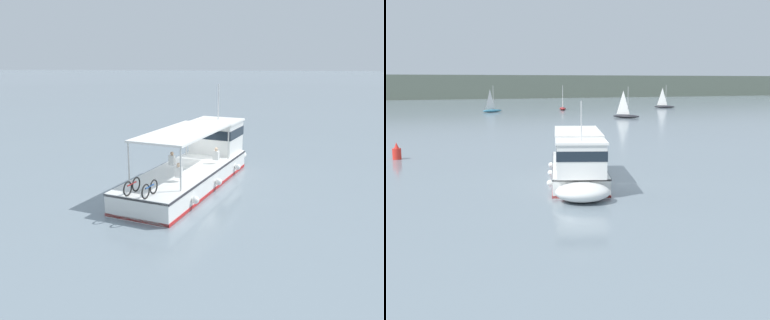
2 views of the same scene
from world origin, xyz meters
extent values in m
plane|color=gray|center=(0.00, 0.00, 0.00)|extent=(400.00, 400.00, 0.00)
cube|color=#606B5B|center=(0.00, 164.09, 4.21)|extent=(400.00, 28.00, 8.42)
cube|color=white|center=(0.18, 1.96, 0.55)|extent=(6.44, 11.26, 1.10)
ellipsoid|color=white|center=(-1.78, -3.92, 0.55)|extent=(3.49, 3.02, 1.01)
cube|color=red|center=(0.18, 1.96, 0.10)|extent=(6.48, 11.27, 0.16)
cube|color=#2D2D33|center=(0.18, 1.96, 1.02)|extent=(6.50, 11.28, 0.10)
cube|color=white|center=(-1.21, -2.21, 2.05)|extent=(3.40, 3.32, 1.90)
cube|color=#19232D|center=(-1.21, -2.21, 2.38)|extent=(3.47, 3.38, 0.56)
cube|color=white|center=(-1.21, -2.21, 3.06)|extent=(3.60, 3.53, 0.12)
cube|color=white|center=(0.32, 2.39, 3.15)|extent=(4.91, 7.29, 0.10)
cylinder|color=silver|center=(0.59, -1.12, 2.10)|extent=(0.08, 0.08, 2.00)
cylinder|color=silver|center=(-1.99, -0.27, 2.10)|extent=(0.08, 0.08, 2.00)
cylinder|color=silver|center=(2.63, 5.05, 2.10)|extent=(0.08, 0.08, 2.00)
cylinder|color=silver|center=(0.05, 5.90, 2.10)|extent=(0.08, 0.08, 2.00)
cylinder|color=silver|center=(-1.30, -2.50, 4.22)|extent=(0.06, 0.06, 2.20)
sphere|color=white|center=(-2.58, -0.70, 0.50)|extent=(0.36, 0.36, 0.36)
sphere|color=white|center=(-1.54, 2.43, 0.50)|extent=(0.36, 0.36, 0.36)
sphere|color=white|center=(-0.57, 5.37, 0.50)|extent=(0.36, 0.36, 0.36)
torus|color=black|center=(2.04, 6.14, 1.43)|extent=(0.26, 0.65, 0.66)
torus|color=black|center=(2.26, 6.80, 1.43)|extent=(0.26, 0.65, 0.66)
cylinder|color=maroon|center=(2.15, 6.47, 1.55)|extent=(0.28, 0.68, 0.06)
torus|color=black|center=(1.18, 6.42, 1.43)|extent=(0.26, 0.65, 0.66)
torus|color=black|center=(1.41, 7.09, 1.43)|extent=(0.26, 0.65, 0.66)
cylinder|color=#1E478C|center=(1.29, 6.76, 1.55)|extent=(0.28, 0.68, 0.06)
cube|color=white|center=(0.34, 4.46, 1.56)|extent=(0.37, 0.31, 0.52)
sphere|color=beige|center=(0.34, 4.46, 1.93)|extent=(0.20, 0.20, 0.20)
cube|color=white|center=(1.00, 2.17, 1.56)|extent=(0.37, 0.31, 0.52)
sphere|color=tan|center=(1.00, 2.17, 1.93)|extent=(0.20, 0.20, 0.20)
cube|color=white|center=(-1.33, 0.87, 1.56)|extent=(0.37, 0.31, 0.52)
sphere|color=beige|center=(-1.33, 0.87, 1.93)|extent=(0.20, 0.20, 0.20)
ellipsoid|color=#232328|center=(50.57, 76.40, 0.30)|extent=(4.71, 3.95, 0.60)
cylinder|color=silver|center=(50.81, 76.22, 3.00)|extent=(0.08, 0.08, 4.80)
pyramid|color=white|center=(50.11, 76.70, 2.69)|extent=(1.41, 1.05, 4.08)
ellipsoid|color=#232328|center=(27.61, 50.39, 0.30)|extent=(4.38, 4.38, 0.60)
cylinder|color=silver|center=(27.82, 50.18, 3.00)|extent=(0.08, 0.08, 4.80)
pyramid|color=white|center=(27.20, 50.76, 2.69)|extent=(1.24, 1.24, 4.08)
ellipsoid|color=maroon|center=(25.40, 77.66, 0.30)|extent=(2.79, 5.00, 0.60)
cylinder|color=silver|center=(25.49, 77.94, 3.00)|extent=(0.08, 0.08, 4.80)
pyramid|color=white|center=(25.26, 77.12, 2.69)|extent=(0.57, 1.64, 4.08)
ellipsoid|color=teal|center=(9.16, 75.04, 0.30)|extent=(4.91, 3.44, 0.60)
cylinder|color=silver|center=(9.42, 75.17, 3.00)|extent=(0.08, 0.08, 4.80)
pyramid|color=white|center=(8.68, 74.76, 2.69)|extent=(1.54, 0.83, 4.08)
cylinder|color=red|center=(-10.68, 15.33, 0.45)|extent=(0.70, 0.70, 0.90)
cone|color=red|center=(-10.68, 15.33, 1.15)|extent=(0.42, 0.42, 0.50)
camera|label=1|loc=(-2.14, 23.11, 6.95)|focal=37.90mm
camera|label=2|loc=(-11.28, -28.18, 6.41)|focal=46.99mm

